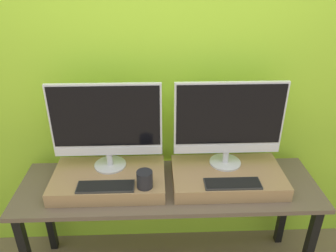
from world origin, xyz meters
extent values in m
cube|color=#9ED12D|center=(0.00, 0.62, 1.30)|extent=(8.00, 0.04, 2.60)
cube|color=brown|center=(0.00, 0.28, 0.73)|extent=(1.89, 0.55, 0.03)
cube|color=black|center=(0.89, 0.06, 0.36)|extent=(0.05, 0.05, 0.72)
cube|color=black|center=(-0.89, 0.49, 0.36)|extent=(0.05, 0.05, 0.72)
cube|color=black|center=(0.89, 0.49, 0.36)|extent=(0.05, 0.05, 0.72)
cube|color=#99754C|center=(-0.37, 0.28, 0.79)|extent=(0.69, 0.41, 0.09)
cylinder|color=silver|center=(-0.37, 0.38, 0.84)|extent=(0.20, 0.20, 0.01)
cylinder|color=silver|center=(-0.37, 0.38, 0.88)|extent=(0.04, 0.04, 0.07)
cube|color=silver|center=(-0.37, 0.38, 1.16)|extent=(0.67, 0.02, 0.47)
cube|color=black|center=(-0.37, 0.36, 1.19)|extent=(0.65, 0.00, 0.39)
cube|color=silver|center=(-0.37, 0.36, 0.95)|extent=(0.67, 0.00, 0.06)
cube|color=#2D2D2D|center=(-0.37, 0.15, 0.84)|extent=(0.33, 0.11, 0.01)
cube|color=black|center=(-0.37, 0.15, 0.85)|extent=(0.32, 0.10, 0.00)
cylinder|color=black|center=(-0.14, 0.15, 0.88)|extent=(0.09, 0.09, 0.10)
cube|color=#99754C|center=(0.37, 0.28, 0.79)|extent=(0.69, 0.41, 0.09)
cylinder|color=silver|center=(0.37, 0.38, 0.84)|extent=(0.20, 0.20, 0.01)
cylinder|color=silver|center=(0.37, 0.38, 0.88)|extent=(0.04, 0.04, 0.07)
cube|color=silver|center=(0.37, 0.38, 1.16)|extent=(0.67, 0.02, 0.47)
cube|color=black|center=(0.37, 0.36, 1.19)|extent=(0.65, 0.00, 0.39)
cube|color=silver|center=(0.37, 0.36, 0.95)|extent=(0.67, 0.00, 0.06)
cube|color=#2D2D2D|center=(0.37, 0.15, 0.84)|extent=(0.33, 0.11, 0.01)
cube|color=black|center=(0.37, 0.15, 0.85)|extent=(0.32, 0.10, 0.00)
camera|label=1|loc=(-0.07, -1.40, 2.02)|focal=35.00mm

